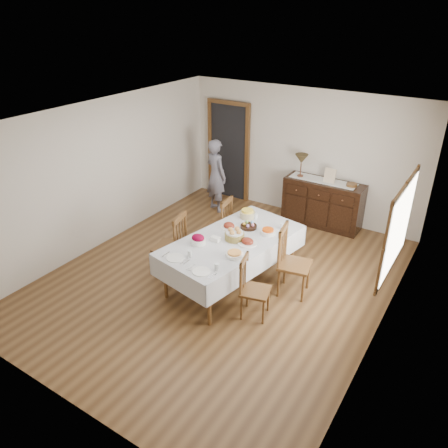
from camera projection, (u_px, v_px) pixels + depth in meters
The scene contains 26 objects.
ground at pixel (221, 278), 7.14m from camera, with size 6.00×6.00×0.00m, color brown.
room_shell at pixel (227, 174), 6.78m from camera, with size 5.02×6.02×2.65m.
dining_table at pixel (232, 244), 6.72m from camera, with size 1.57×2.48×0.79m.
chair_left_near at pixel (173, 244), 7.00m from camera, with size 0.54×0.54×1.10m.
chair_left_far at pixel (219, 225), 7.65m from camera, with size 0.48×0.48×1.05m.
chair_right_near at pixel (252, 287), 6.10m from camera, with size 0.47×0.47×0.93m.
chair_right_far at pixel (291, 261), 6.56m from camera, with size 0.54×0.54×1.11m.
sideboard at pixel (323, 203), 8.65m from camera, with size 1.54×0.56×0.93m.
person at pixel (216, 173), 9.12m from camera, with size 0.52×0.33×1.66m, color slate.
bread_basket at pixel (235, 235), 6.64m from camera, with size 0.30×0.30×0.18m.
egg_basket at pixel (249, 226), 6.99m from camera, with size 0.27×0.27×0.10m.
ham_platter_a at pixel (229, 226), 7.00m from camera, with size 0.27×0.27×0.11m.
ham_platter_b at pixel (247, 242), 6.54m from camera, with size 0.29×0.29×0.11m.
beet_bowl at pixel (198, 240), 6.52m from camera, with size 0.23×0.23×0.16m.
carrot_bowl at pixel (268, 232), 6.80m from camera, with size 0.23×0.23×0.09m.
pineapple_bowl at pixel (247, 214), 7.32m from camera, with size 0.26×0.26×0.14m.
casserole_dish at pixel (235, 254), 6.21m from camera, with size 0.26×0.26×0.08m.
butter_dish at pixel (215, 239), 6.61m from camera, with size 0.15×0.11×0.07m.
setting_left at pixel (180, 256), 6.19m from camera, with size 0.44×0.31×0.10m.
setting_right at pixel (206, 270), 5.88m from camera, with size 0.44×0.31×0.10m.
glass_far_a at pixel (255, 216), 7.27m from camera, with size 0.07×0.07×0.09m.
glass_far_b at pixel (282, 226), 6.95m from camera, with size 0.07×0.07×0.10m.
runner at pixel (323, 180), 8.48m from camera, with size 1.30×0.35×0.01m.
table_lamp at pixel (302, 159), 8.51m from camera, with size 0.26×0.26×0.46m.
picture_frame at pixel (330, 176), 8.33m from camera, with size 0.22×0.08×0.28m.
deco_bowl at pixel (352, 185), 8.20m from camera, with size 0.20×0.20×0.06m.
Camera 1 is at (3.25, -4.98, 4.04)m, focal length 35.00 mm.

